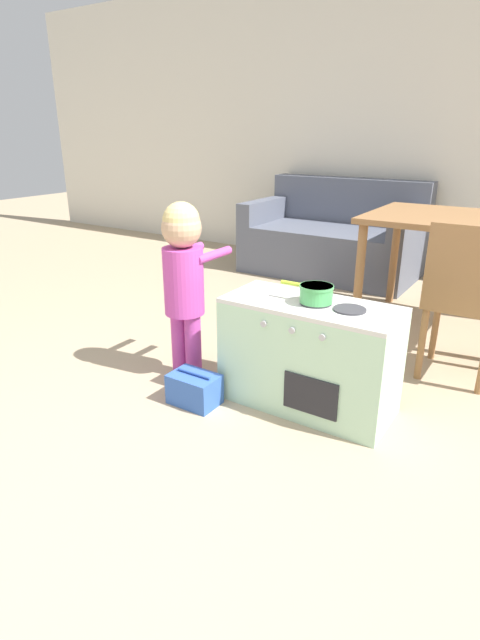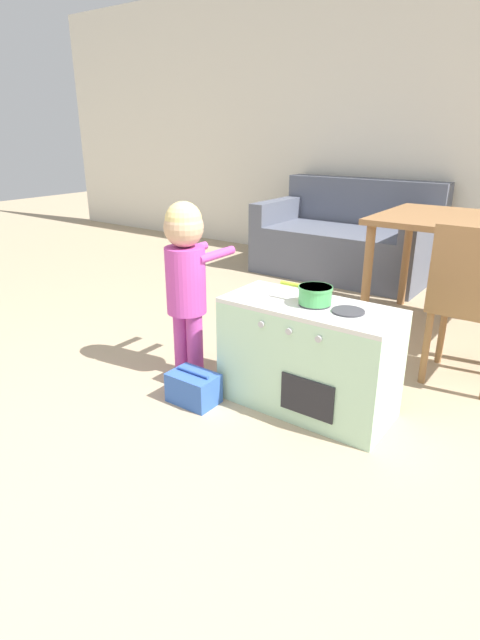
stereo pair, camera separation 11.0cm
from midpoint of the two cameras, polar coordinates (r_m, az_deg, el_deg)
The scene contains 9 objects.
ground_plane at distance 1.83m, azimuth -10.35°, elevation -22.03°, with size 16.00×16.00×0.00m, color tan.
wall_back at distance 4.80m, azimuth 25.29°, elevation 19.85°, with size 10.00×0.06×2.60m.
play_kitchen at distance 2.33m, azimuth 9.11°, elevation -4.19°, with size 0.79×0.37×0.52m.
toy_pot at distance 2.21m, azimuth 9.97°, elevation 2.97°, with size 0.25×0.15×0.08m.
child_figure at distance 2.51m, azimuth -4.95°, elevation 5.93°, with size 0.23×0.37×0.92m.
toy_basket at distance 2.42m, azimuth -4.03°, elevation -7.75°, with size 0.23×0.16×0.17m.
dining_table at distance 3.39m, azimuth 25.08°, elevation 8.85°, with size 1.01×0.85×0.74m.
dining_chair_near at distance 2.70m, azimuth 25.80°, elevation 1.75°, with size 0.36×0.36×0.83m.
couch at distance 4.68m, azimuth 12.94°, elevation 8.85°, with size 1.50×0.90×0.82m.
Camera 2 is at (1.06, -0.85, 1.24)m, focal length 28.00 mm.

